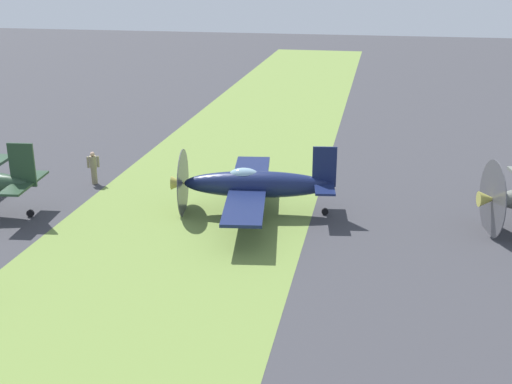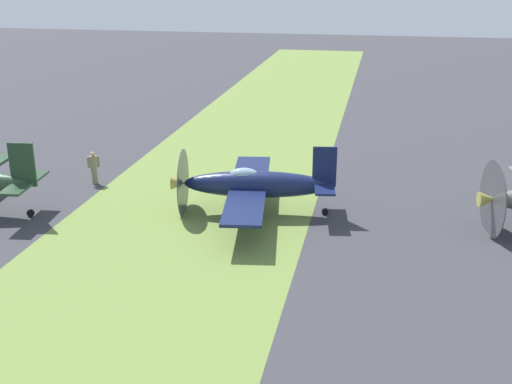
% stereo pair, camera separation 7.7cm
% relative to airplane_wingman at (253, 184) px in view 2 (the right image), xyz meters
% --- Properties ---
extents(grass_verge, '(120.00, 11.00, 0.01)m').
position_rel_airplane_wingman_xyz_m(grass_verge, '(-0.64, 2.80, -1.42)').
color(grass_verge, olive).
rests_on(grass_verge, ground).
extents(airplane_wingman, '(9.58, 7.61, 3.39)m').
position_rel_airplane_wingman_xyz_m(airplane_wingman, '(0.00, 0.00, 0.00)').
color(airplane_wingman, '#141E47').
rests_on(airplane_wingman, ground).
extents(ground_crew_chief, '(0.38, 0.57, 1.73)m').
position_rel_airplane_wingman_xyz_m(ground_crew_chief, '(2.62, 9.02, -0.51)').
color(ground_crew_chief, '#847A5B').
rests_on(ground_crew_chief, ground).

